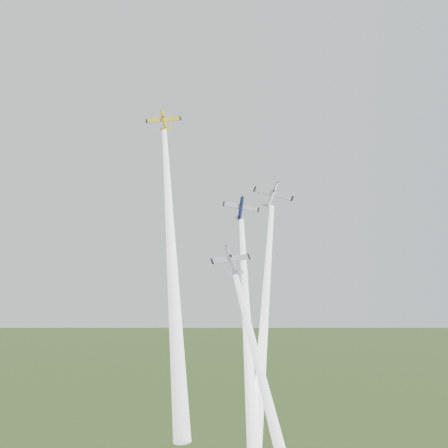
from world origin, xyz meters
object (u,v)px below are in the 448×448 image
Objects in this scene: plane_yellow at (164,121)px; plane_navy at (241,208)px; plane_silver_low at (232,261)px; plane_silver_right at (273,195)px.

plane_yellow is 0.99× the size of plane_navy.
plane_silver_low is (13.78, -16.12, -29.46)m from plane_yellow.
plane_silver_right reaches higher than plane_navy.
plane_yellow is at bearing 109.91° from plane_silver_low.
plane_yellow is at bearing 172.43° from plane_navy.
plane_yellow reaches higher than plane_navy.
plane_silver_right is (6.63, 2.73, 3.07)m from plane_navy.
plane_silver_low is at bearing -99.89° from plane_navy.
plane_navy is 7.80m from plane_silver_right.
plane_navy is (15.78, -1.52, -18.42)m from plane_yellow.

